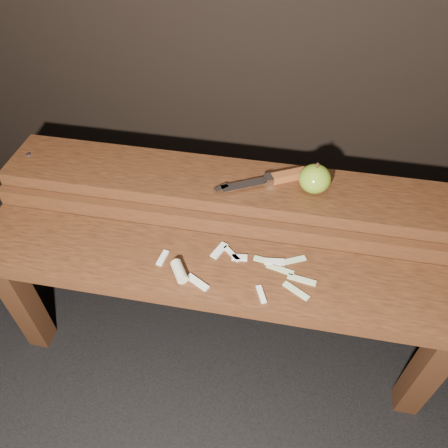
% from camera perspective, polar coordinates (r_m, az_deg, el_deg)
% --- Properties ---
extents(ground, '(60.00, 60.00, 0.00)m').
position_cam_1_polar(ground, '(1.40, -0.47, -14.65)').
color(ground, black).
extents(bench_front_tier, '(1.20, 0.20, 0.42)m').
position_cam_1_polar(bench_front_tier, '(1.07, -1.22, -8.22)').
color(bench_front_tier, '#341B0D').
rests_on(bench_front_tier, ground).
extents(bench_rear_tier, '(1.20, 0.21, 0.50)m').
position_cam_1_polar(bench_rear_tier, '(1.17, 0.96, 2.46)').
color(bench_rear_tier, '#341B0D').
rests_on(bench_rear_tier, ground).
extents(apple, '(0.08, 0.08, 0.08)m').
position_cam_1_polar(apple, '(1.09, 11.78, 5.80)').
color(apple, olive).
rests_on(apple, bench_rear_tier).
extents(knife, '(0.23, 0.13, 0.02)m').
position_cam_1_polar(knife, '(1.11, 7.16, 6.02)').
color(knife, brown).
rests_on(knife, bench_rear_tier).
extents(apple_scraps, '(0.37, 0.16, 0.03)m').
position_cam_1_polar(apple_scraps, '(1.01, -0.68, -5.91)').
color(apple_scraps, beige).
rests_on(apple_scraps, bench_front_tier).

